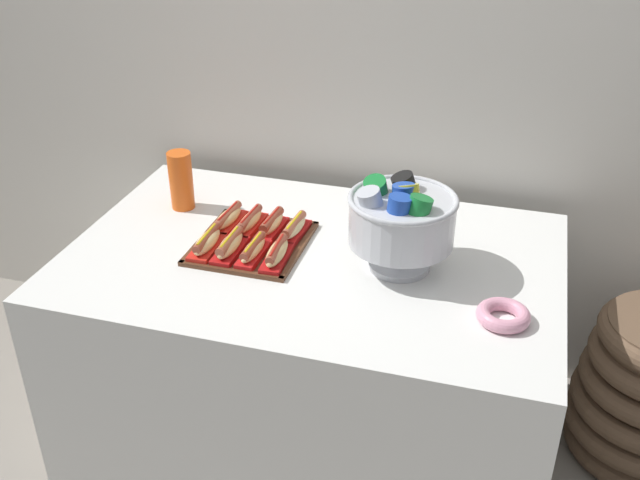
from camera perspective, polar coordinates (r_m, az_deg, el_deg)
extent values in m
plane|color=gray|center=(2.71, -0.49, -14.76)|extent=(10.00, 10.00, 0.00)
cube|color=silver|center=(2.60, 3.46, 16.40)|extent=(6.00, 0.10, 2.60)
cube|color=white|center=(2.45, -0.53, -8.19)|extent=(1.49, 0.97, 0.70)
cylinder|color=black|center=(2.67, -16.30, -16.44)|extent=(0.05, 0.05, 0.04)
cylinder|color=black|center=(3.13, -9.62, -7.64)|extent=(0.05, 0.05, 0.04)
cylinder|color=black|center=(2.90, 13.75, -11.72)|extent=(0.05, 0.05, 0.04)
torus|color=brown|center=(2.84, 23.40, -13.98)|extent=(0.50, 0.50, 0.08)
cube|color=#56331E|center=(2.31, -5.29, -0.29)|extent=(0.33, 0.36, 0.01)
cube|color=#56331E|center=(2.17, -6.93, -2.31)|extent=(0.33, 0.02, 0.01)
cube|color=#56331E|center=(2.44, -3.85, 1.78)|extent=(0.33, 0.02, 0.01)
cube|color=#56331E|center=(2.36, -8.86, 0.40)|extent=(0.02, 0.36, 0.01)
cube|color=#56331E|center=(2.25, -1.58, -0.70)|extent=(0.02, 0.36, 0.01)
cube|color=red|center=(2.27, -8.70, -0.60)|extent=(0.07, 0.18, 0.02)
ellipsoid|color=#E0BC7F|center=(2.26, -8.74, -0.10)|extent=(0.06, 0.16, 0.04)
cylinder|color=brown|center=(2.26, -8.76, 0.17)|extent=(0.03, 0.16, 0.03)
cylinder|color=yellow|center=(2.25, -8.79, 0.43)|extent=(0.01, 0.13, 0.01)
cube|color=#B21414|center=(2.25, -6.95, -0.88)|extent=(0.06, 0.17, 0.02)
ellipsoid|color=#E0BC7F|center=(2.24, -6.99, -0.36)|extent=(0.05, 0.16, 0.04)
cylinder|color=#A8563D|center=(2.23, -7.01, -0.08)|extent=(0.03, 0.15, 0.03)
cylinder|color=yellow|center=(2.22, -7.03, 0.22)|extent=(0.01, 0.13, 0.01)
cube|color=red|center=(2.22, -5.17, -1.16)|extent=(0.06, 0.17, 0.02)
ellipsoid|color=#E0BC7F|center=(2.21, -5.19, -0.71)|extent=(0.05, 0.16, 0.04)
cylinder|color=brown|center=(2.21, -5.20, -0.47)|extent=(0.03, 0.15, 0.03)
cylinder|color=yellow|center=(2.20, -5.22, -0.19)|extent=(0.01, 0.12, 0.01)
cube|color=#B21414|center=(2.20, -3.34, -1.44)|extent=(0.07, 0.18, 0.02)
ellipsoid|color=tan|center=(2.19, -3.36, -0.95)|extent=(0.06, 0.17, 0.04)
cylinder|color=brown|center=(2.18, -3.37, -0.68)|extent=(0.03, 0.15, 0.03)
cylinder|color=red|center=(2.17, -3.38, -0.41)|extent=(0.01, 0.13, 0.01)
cube|color=red|center=(2.40, -7.10, 1.30)|extent=(0.08, 0.18, 0.02)
ellipsoid|color=tan|center=(2.40, -7.13, 1.73)|extent=(0.06, 0.16, 0.04)
cylinder|color=#A8563D|center=(2.39, -7.15, 1.96)|extent=(0.04, 0.16, 0.03)
cylinder|color=red|center=(2.38, -7.16, 2.21)|extent=(0.02, 0.14, 0.01)
cube|color=red|center=(2.38, -5.44, 1.06)|extent=(0.07, 0.18, 0.02)
ellipsoid|color=tan|center=(2.37, -5.46, 1.50)|extent=(0.05, 0.16, 0.04)
cylinder|color=#9E4C38|center=(2.36, -5.47, 1.74)|extent=(0.03, 0.15, 0.03)
cylinder|color=red|center=(2.36, -5.49, 2.00)|extent=(0.01, 0.13, 0.01)
cube|color=red|center=(2.35, -3.73, 0.81)|extent=(0.07, 0.16, 0.02)
ellipsoid|color=beige|center=(2.34, -3.75, 1.31)|extent=(0.05, 0.15, 0.04)
cylinder|color=brown|center=(2.34, -3.76, 1.58)|extent=(0.04, 0.14, 0.03)
cylinder|color=red|center=(2.33, -3.77, 1.87)|extent=(0.01, 0.12, 0.01)
cube|color=#B21414|center=(2.33, -2.00, 0.56)|extent=(0.07, 0.17, 0.02)
ellipsoid|color=beige|center=(2.32, -2.01, 1.00)|extent=(0.06, 0.16, 0.04)
cylinder|color=#A8563D|center=(2.32, -2.01, 1.24)|extent=(0.04, 0.15, 0.03)
cylinder|color=yellow|center=(2.31, -2.02, 1.52)|extent=(0.02, 0.12, 0.01)
cylinder|color=silver|center=(2.19, 6.11, -1.92)|extent=(0.18, 0.18, 0.02)
cone|color=silver|center=(2.17, 6.17, -0.94)|extent=(0.06, 0.06, 0.07)
cylinder|color=silver|center=(2.12, 6.32, 1.47)|extent=(0.31, 0.31, 0.14)
torus|color=silver|center=(2.09, 6.42, 3.13)|extent=(0.32, 0.32, 0.02)
cylinder|color=yellow|center=(2.09, 6.87, 2.58)|extent=(0.11, 0.13, 0.14)
cylinder|color=#1E47B2|center=(2.10, 6.55, 2.72)|extent=(0.10, 0.10, 0.13)
cylinder|color=black|center=(2.17, 6.77, 3.58)|extent=(0.13, 0.11, 0.14)
cylinder|color=#197A33|center=(2.14, 4.48, 3.39)|extent=(0.11, 0.13, 0.15)
cylinder|color=#B7BCC6|center=(2.07, 4.11, 2.37)|extent=(0.12, 0.11, 0.14)
cylinder|color=#1E47B2|center=(2.03, 6.02, 1.79)|extent=(0.10, 0.09, 0.13)
cylinder|color=#197A33|center=(2.03, 7.41, 1.72)|extent=(0.11, 0.10, 0.14)
cylinder|color=#EA5B19|center=(2.55, -10.59, 3.58)|extent=(0.08, 0.08, 0.11)
cylinder|color=#EA5B19|center=(2.54, -10.63, 3.96)|extent=(0.08, 0.08, 0.11)
cylinder|color=#EA5B19|center=(2.53, -10.67, 4.35)|extent=(0.08, 0.08, 0.11)
cylinder|color=#EA5B19|center=(2.52, -10.71, 4.74)|extent=(0.08, 0.08, 0.11)
cylinder|color=#EA5B19|center=(2.51, -10.75, 5.13)|extent=(0.08, 0.08, 0.11)
cylinder|color=#EA5B19|center=(2.51, -10.79, 5.53)|extent=(0.08, 0.08, 0.11)
torus|color=pink|center=(2.01, 13.98, -5.66)|extent=(0.14, 0.14, 0.04)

